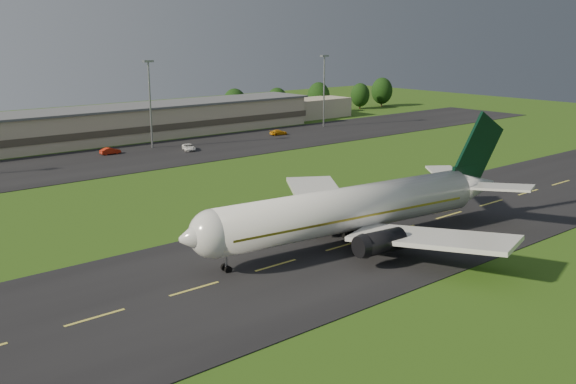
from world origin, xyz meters
TOP-DOWN VIEW (x-y plane):
  - ground at (0.00, 0.00)m, footprint 360.00×360.00m
  - taxiway at (0.00, 0.00)m, footprint 220.00×30.00m
  - apron at (0.00, 72.00)m, footprint 260.00×30.00m
  - airliner at (-9.26, -0.10)m, footprint 51.19×41.87m
  - terminal at (6.40, 96.18)m, footprint 145.00×16.00m
  - light_mast_centre at (5.00, 80.00)m, footprint 2.40×1.20m
  - light_mast_east at (60.00, 80.00)m, footprint 2.40×1.20m
  - tree_line at (42.94, 105.86)m, footprint 195.83×9.34m
  - service_vehicle_b at (-6.22, 78.48)m, footprint 4.54×1.60m
  - service_vehicle_c at (9.76, 71.48)m, footprint 4.09×5.76m
  - service_vehicle_d at (40.04, 75.99)m, footprint 5.07×2.65m

SIDE VIEW (x-z plane):
  - ground at x=0.00m, z-range 0.00..0.00m
  - taxiway at x=0.00m, z-range 0.00..0.10m
  - apron at x=0.00m, z-range 0.00..0.10m
  - service_vehicle_d at x=40.04m, z-range 0.10..1.50m
  - service_vehicle_c at x=9.76m, z-range 0.10..1.56m
  - service_vehicle_b at x=-6.22m, z-range 0.10..1.59m
  - terminal at x=6.40m, z-range -0.21..8.19m
  - airliner at x=-9.26m, z-range -3.13..12.45m
  - tree_line at x=42.94m, z-range -0.06..10.45m
  - light_mast_centre at x=5.00m, z-range 2.56..22.91m
  - light_mast_east at x=60.00m, z-range 2.56..22.91m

